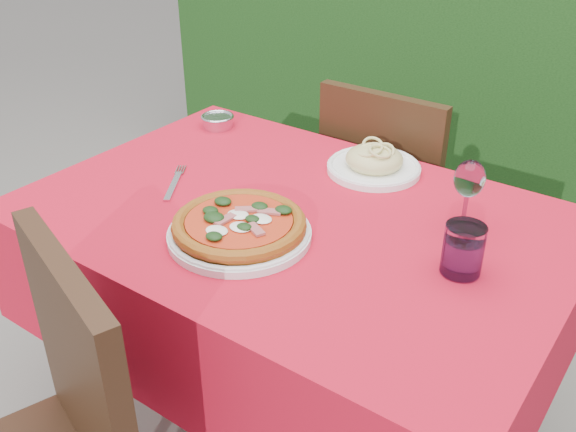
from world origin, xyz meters
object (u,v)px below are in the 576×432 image
Objects in this scene: wine_glass at (469,182)px; pasta_plate at (374,163)px; steel_ramekin at (218,122)px; chair_far at (389,198)px; pizza_plate at (239,227)px; fork at (173,186)px; water_glass at (463,252)px.

pasta_plate is at bearing 155.36° from wine_glass.
steel_ramekin is (-0.84, 0.13, -0.10)m from wine_glass.
pizza_plate is (0.01, -0.76, 0.27)m from chair_far.
pasta_plate is 1.17× the size of fork.
wine_glass is 0.72m from fork.
chair_far is at bearing 127.03° from water_glass.
fork is at bearing -134.36° from pasta_plate.
wine_glass is at bearing 40.46° from pizza_plate.
wine_glass reaches higher than water_glass.
chair_far is at bearing 106.57° from pasta_plate.
water_glass is at bearing 127.11° from chair_far.
pasta_plate is at bearing 0.63° from steel_ramekin.
steel_ramekin is (-0.45, -0.30, 0.26)m from chair_far.
fork is (-0.73, -0.07, -0.04)m from water_glass.
wine_glass is at bearing 110.90° from water_glass.
chair_far reaches higher than steel_ramekin.
chair_far is at bearing 34.18° from steel_ramekin.
fork is at bearing -65.05° from steel_ramekin.
steel_ramekin is at bearing -179.37° from pasta_plate.
chair_far is at bearing 90.95° from pizza_plate.
pizza_plate is 0.47m from water_glass.
pizza_plate is at bearing 91.03° from chair_far.
chair_far is at bearing 34.95° from fork.
chair_far is 2.53× the size of pizza_plate.
wine_glass reaches higher than pasta_plate.
fork is 2.28× the size of steel_ramekin.
pasta_plate reaches higher than steel_ramekin.
steel_ramekin is (-0.17, 0.37, 0.01)m from fork.
chair_far is 5.33× the size of wine_glass.
steel_ramekin reaches higher than fork.
fork is (-0.29, 0.09, -0.02)m from pizza_plate.
water_glass is 0.51× the size of fork.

